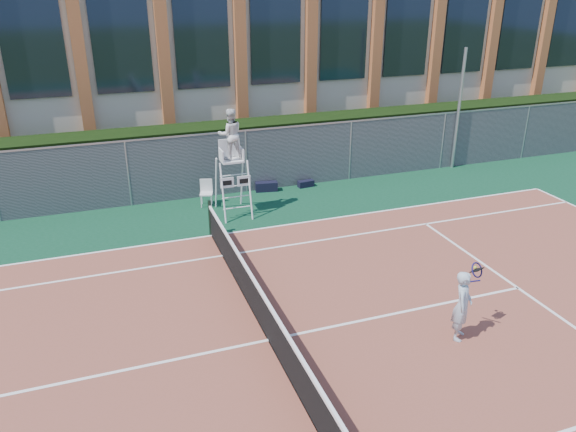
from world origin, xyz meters
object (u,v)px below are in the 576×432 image
object	(u,v)px
umpire_chair	(230,137)
plastic_chair	(206,190)
steel_pole	(459,110)
tennis_player	(462,305)

from	to	relation	value
umpire_chair	plastic_chair	world-z (taller)	umpire_chair
steel_pole	plastic_chair	distance (m)	10.30
umpire_chair	plastic_chair	bearing A→B (deg)	124.82
umpire_chair	tennis_player	bearing A→B (deg)	-71.58
steel_pole	tennis_player	distance (m)	12.07
steel_pole	tennis_player	bearing A→B (deg)	-124.02
steel_pole	umpire_chair	xyz separation A→B (m)	(-9.46, -1.65, 0.18)
plastic_chair	tennis_player	xyz separation A→B (m)	(3.42, -9.23, 0.29)
plastic_chair	tennis_player	bearing A→B (deg)	-69.66
tennis_player	plastic_chair	bearing A→B (deg)	110.34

